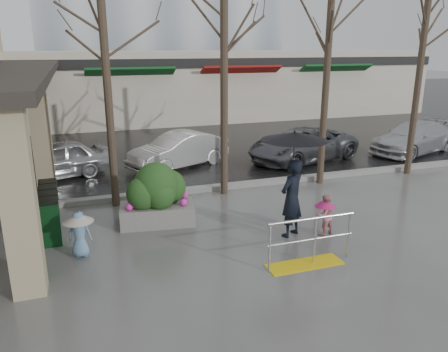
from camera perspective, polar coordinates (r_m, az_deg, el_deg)
ground at (r=9.73m, az=0.18°, el=-9.52°), size 120.00×120.00×0.00m
street_asphalt at (r=30.69m, az=-13.48°, el=8.15°), size 120.00×36.00×0.01m
curb at (r=13.27m, az=-5.47°, el=-1.96°), size 120.00×0.30×0.15m
canopy_slab at (r=16.38m, az=-26.36°, el=12.65°), size 2.80×18.00×0.25m
pillar_front at (r=8.22m, az=-25.21°, el=-2.98°), size 0.55×0.55×3.50m
pillar_back at (r=14.51m, az=-22.80°, el=5.26°), size 0.55×0.55×3.50m
storefront_row at (r=26.76m, az=-8.51°, el=11.58°), size 34.00×6.74×4.00m
handrail at (r=9.10m, az=10.95°, el=-9.16°), size 1.90×0.50×1.03m
tree_west at (r=11.91m, az=-15.68°, el=19.89°), size 3.20×3.20×6.80m
tree_midwest at (r=12.56m, az=0.01°, el=20.95°), size 3.20×3.20×7.00m
tree_mideast at (r=13.96m, az=13.66°, el=18.54°), size 3.20×3.20×6.50m
tree_east at (r=16.11m, az=25.01°, el=19.07°), size 3.20×3.20×7.20m
woman at (r=9.98m, az=8.98°, el=0.50°), size 1.52×1.52×2.51m
child_pink at (r=10.49m, az=13.01°, el=-4.67°), size 0.54×0.50×0.98m
child_blue at (r=9.66m, az=-18.40°, el=-6.58°), size 0.64×0.64×1.01m
planter at (r=10.92m, az=-8.76°, el=-2.44°), size 1.92×1.15×1.58m
news_boxes at (r=11.17m, az=-21.78°, el=-4.24°), size 0.52×1.93×1.07m
car_a at (r=15.60m, az=-21.54°, el=1.89°), size 3.98×2.58×1.26m
car_b at (r=16.06m, az=-5.93°, el=3.37°), size 4.03×2.78×1.26m
car_c at (r=17.14m, az=10.23°, el=4.04°), size 4.94×3.28×1.26m
car_d at (r=19.85m, az=23.56°, el=4.62°), size 4.67×2.95×1.26m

